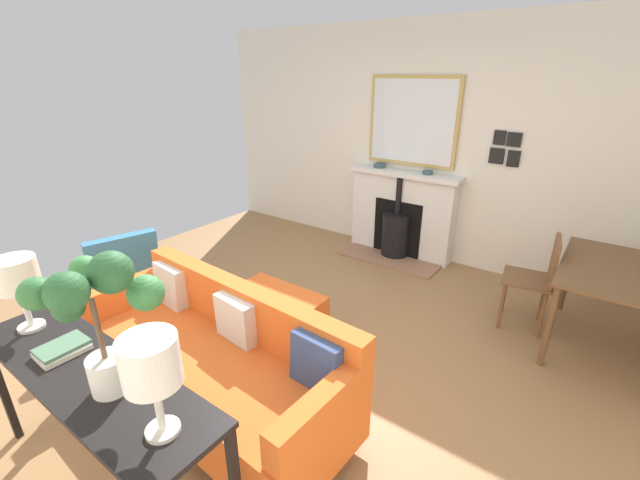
{
  "coord_description": "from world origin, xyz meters",
  "views": [
    {
      "loc": [
        2.23,
        1.83,
        2.14
      ],
      "look_at": [
        -0.59,
        -0.22,
        0.73
      ],
      "focal_mm": 23.15,
      "sensor_mm": 36.0,
      "label": 1
    }
  ],
  "objects_px": {
    "armchair_accent": "(121,267)",
    "dining_chair_near_fireplace": "(539,275)",
    "mantel_bowl_near": "(379,165)",
    "console_table": "(90,385)",
    "mantel_bowl_far": "(428,172)",
    "table_lamp_near_end": "(17,277)",
    "potted_plant": "(99,304)",
    "table_lamp_far_end": "(151,365)",
    "dining_table": "(616,280)",
    "sofa": "(215,361)",
    "ottoman": "(271,313)",
    "book_stack": "(62,349)",
    "fireplace": "(400,218)"
  },
  "relations": [
    {
      "from": "fireplace",
      "to": "dining_chair_near_fireplace",
      "type": "bearing_deg",
      "value": 64.92
    },
    {
      "from": "table_lamp_near_end",
      "to": "sofa",
      "type": "bearing_deg",
      "value": 140.19
    },
    {
      "from": "mantel_bowl_near",
      "to": "book_stack",
      "type": "height_order",
      "value": "mantel_bowl_near"
    },
    {
      "from": "table_lamp_far_end",
      "to": "dining_table",
      "type": "distance_m",
      "value": 3.41
    },
    {
      "from": "console_table",
      "to": "potted_plant",
      "type": "xyz_separation_m",
      "value": [
        -0.02,
        0.26,
        0.55
      ]
    },
    {
      "from": "mantel_bowl_far",
      "to": "ottoman",
      "type": "distance_m",
      "value": 2.5
    },
    {
      "from": "mantel_bowl_near",
      "to": "table_lamp_near_end",
      "type": "distance_m",
      "value": 3.89
    },
    {
      "from": "ottoman",
      "to": "dining_chair_near_fireplace",
      "type": "height_order",
      "value": "dining_chair_near_fireplace"
    },
    {
      "from": "armchair_accent",
      "to": "potted_plant",
      "type": "distance_m",
      "value": 2.34
    },
    {
      "from": "dining_chair_near_fireplace",
      "to": "mantel_bowl_near",
      "type": "bearing_deg",
      "value": -112.05
    },
    {
      "from": "ottoman",
      "to": "armchair_accent",
      "type": "relative_size",
      "value": 0.98
    },
    {
      "from": "fireplace",
      "to": "mantel_bowl_far",
      "type": "relative_size",
      "value": 11.21
    },
    {
      "from": "mantel_bowl_far",
      "to": "fireplace",
      "type": "bearing_deg",
      "value": -82.84
    },
    {
      "from": "fireplace",
      "to": "mantel_bowl_near",
      "type": "distance_m",
      "value": 0.71
    },
    {
      "from": "ottoman",
      "to": "mantel_bowl_far",
      "type": "bearing_deg",
      "value": 171.05
    },
    {
      "from": "fireplace",
      "to": "sofa",
      "type": "distance_m",
      "value": 3.09
    },
    {
      "from": "potted_plant",
      "to": "table_lamp_far_end",
      "type": "bearing_deg",
      "value": 86.99
    },
    {
      "from": "table_lamp_far_end",
      "to": "mantel_bowl_near",
      "type": "bearing_deg",
      "value": -163.86
    },
    {
      "from": "sofa",
      "to": "dining_chair_near_fireplace",
      "type": "distance_m",
      "value": 2.77
    },
    {
      "from": "mantel_bowl_near",
      "to": "console_table",
      "type": "relative_size",
      "value": 0.09
    },
    {
      "from": "table_lamp_near_end",
      "to": "dining_table",
      "type": "bearing_deg",
      "value": 138.33
    },
    {
      "from": "mantel_bowl_far",
      "to": "armchair_accent",
      "type": "bearing_deg",
      "value": -32.71
    },
    {
      "from": "sofa",
      "to": "ottoman",
      "type": "height_order",
      "value": "sofa"
    },
    {
      "from": "table_lamp_far_end",
      "to": "dining_chair_near_fireplace",
      "type": "bearing_deg",
      "value": 163.27
    },
    {
      "from": "mantel_bowl_far",
      "to": "ottoman",
      "type": "height_order",
      "value": "mantel_bowl_far"
    },
    {
      "from": "ottoman",
      "to": "book_stack",
      "type": "relative_size",
      "value": 3.33
    },
    {
      "from": "fireplace",
      "to": "mantel_bowl_far",
      "type": "height_order",
      "value": "mantel_bowl_far"
    },
    {
      "from": "ottoman",
      "to": "table_lamp_near_end",
      "type": "distance_m",
      "value": 1.83
    },
    {
      "from": "dining_table",
      "to": "table_lamp_far_end",
      "type": "bearing_deg",
      "value": -25.49
    },
    {
      "from": "table_lamp_far_end",
      "to": "book_stack",
      "type": "bearing_deg",
      "value": -89.93
    },
    {
      "from": "console_table",
      "to": "book_stack",
      "type": "relative_size",
      "value": 6.95
    },
    {
      "from": "table_lamp_near_end",
      "to": "table_lamp_far_end",
      "type": "distance_m",
      "value": 1.26
    },
    {
      "from": "mantel_bowl_near",
      "to": "console_table",
      "type": "xyz_separation_m",
      "value": [
        3.88,
        0.49,
        -0.39
      ]
    },
    {
      "from": "armchair_accent",
      "to": "table_lamp_far_end",
      "type": "bearing_deg",
      "value": 64.92
    },
    {
      "from": "table_lamp_far_end",
      "to": "potted_plant",
      "type": "bearing_deg",
      "value": -93.01
    },
    {
      "from": "mantel_bowl_far",
      "to": "dining_chair_near_fireplace",
      "type": "height_order",
      "value": "mantel_bowl_far"
    },
    {
      "from": "mantel_bowl_near",
      "to": "table_lamp_near_end",
      "type": "xyz_separation_m",
      "value": [
        3.88,
        -0.13,
        0.02
      ]
    },
    {
      "from": "mantel_bowl_near",
      "to": "book_stack",
      "type": "distance_m",
      "value": 3.9
    },
    {
      "from": "mantel_bowl_near",
      "to": "dining_chair_near_fireplace",
      "type": "bearing_deg",
      "value": 67.95
    },
    {
      "from": "mantel_bowl_far",
      "to": "console_table",
      "type": "xyz_separation_m",
      "value": [
        3.88,
        -0.13,
        -0.38
      ]
    },
    {
      "from": "mantel_bowl_near",
      "to": "dining_chair_near_fireplace",
      "type": "distance_m",
      "value": 2.27
    },
    {
      "from": "armchair_accent",
      "to": "dining_chair_near_fireplace",
      "type": "height_order",
      "value": "dining_chair_near_fireplace"
    },
    {
      "from": "mantel_bowl_near",
      "to": "console_table",
      "type": "bearing_deg",
      "value": 7.26
    },
    {
      "from": "mantel_bowl_far",
      "to": "ottoman",
      "type": "bearing_deg",
      "value": -8.95
    },
    {
      "from": "mantel_bowl_near",
      "to": "mantel_bowl_far",
      "type": "relative_size",
      "value": 1.2
    },
    {
      "from": "mantel_bowl_far",
      "to": "table_lamp_near_end",
      "type": "relative_size",
      "value": 0.28
    },
    {
      "from": "ottoman",
      "to": "table_lamp_far_end",
      "type": "relative_size",
      "value": 1.77
    },
    {
      "from": "ottoman",
      "to": "dining_table",
      "type": "distance_m",
      "value": 2.78
    },
    {
      "from": "ottoman",
      "to": "dining_chair_near_fireplace",
      "type": "relative_size",
      "value": 0.92
    },
    {
      "from": "table_lamp_near_end",
      "to": "mantel_bowl_near",
      "type": "bearing_deg",
      "value": 178.01
    }
  ]
}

